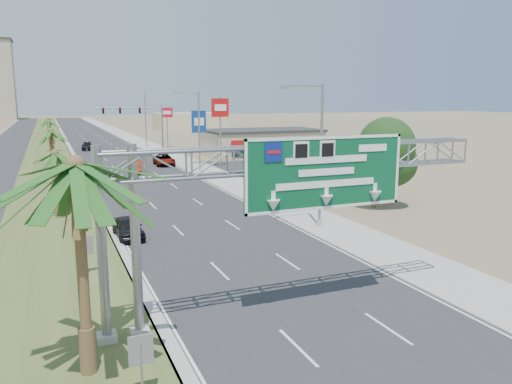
{
  "coord_description": "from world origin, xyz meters",
  "views": [
    {
      "loc": [
        -9.93,
        -8.01,
        8.94
      ],
      "look_at": [
        -0.07,
        15.59,
        4.2
      ],
      "focal_mm": 35.0,
      "sensor_mm": 36.0,
      "label": 1
    }
  ],
  "objects": [
    {
      "name": "signal_mast",
      "position": [
        5.17,
        71.97,
        4.85
      ],
      "size": [
        10.28,
        0.71,
        8.0
      ],
      "color": "gray",
      "rests_on": "ground"
    },
    {
      "name": "palm_row_e",
      "position": [
        -9.5,
        85.0,
        5.09
      ],
      "size": [
        3.99,
        3.99,
        6.15
      ],
      "color": "brown",
      "rests_on": "ground"
    },
    {
      "name": "car_right_lane",
      "position": [
        4.72,
        59.97,
        0.75
      ],
      "size": [
        2.75,
        5.5,
        1.49
      ],
      "primitive_type": "imported",
      "rotation": [
        0.0,
        0.0,
        -0.05
      ],
      "color": "gray",
      "rests_on": "ground"
    },
    {
      "name": "pole_sign_red_near",
      "position": [
        11.33,
        55.11,
        7.35
      ],
      "size": [
        2.42,
        0.61,
        9.31
      ],
      "color": "gray",
      "rests_on": "ground"
    },
    {
      "name": "sign_gantry",
      "position": [
        -1.06,
        9.93,
        6.06
      ],
      "size": [
        16.75,
        1.24,
        7.5
      ],
      "color": "gray",
      "rests_on": "ground"
    },
    {
      "name": "streetlight_mid",
      "position": [
        7.3,
        52.0,
        4.69
      ],
      "size": [
        3.27,
        0.44,
        10.0
      ],
      "color": "gray",
      "rests_on": "ground"
    },
    {
      "name": "median_signback_b",
      "position": [
        -8.5,
        18.0,
        1.45
      ],
      "size": [
        0.75,
        0.08,
        2.08
      ],
      "color": "gray",
      "rests_on": "ground"
    },
    {
      "name": "median_signback_a",
      "position": [
        -7.8,
        6.0,
        1.45
      ],
      "size": [
        0.75,
        0.08,
        2.08
      ],
      "color": "gray",
      "rests_on": "ground"
    },
    {
      "name": "sidewalk_right",
      "position": [
        8.5,
        110.0,
        0.05
      ],
      "size": [
        4.0,
        300.0,
        0.1
      ],
      "primitive_type": "cube",
      "color": "#9E9B93",
      "rests_on": "ground"
    },
    {
      "name": "palm_near",
      "position": [
        -9.2,
        8.0,
        6.93
      ],
      "size": [
        5.7,
        5.7,
        8.35
      ],
      "color": "brown",
      "rests_on": "ground"
    },
    {
      "name": "pole_sign_blue",
      "position": [
        9.42,
        58.68,
        5.67
      ],
      "size": [
        2.01,
        0.41,
        7.68
      ],
      "color": "gray",
      "rests_on": "ground"
    },
    {
      "name": "car_far",
      "position": [
        -3.43,
        86.3,
        0.69
      ],
      "size": [
        2.34,
        4.89,
        1.37
      ],
      "primitive_type": "imported",
      "rotation": [
        0.0,
        0.0,
        -0.09
      ],
      "color": "black",
      "rests_on": "ground"
    },
    {
      "name": "palm_row_d",
      "position": [
        -9.5,
        66.0,
        4.42
      ],
      "size": [
        3.99,
        3.99,
        5.45
      ],
      "color": "brown",
      "rests_on": "ground"
    },
    {
      "name": "streetlight_far",
      "position": [
        7.3,
        88.0,
        4.69
      ],
      "size": [
        3.27,
        0.44,
        10.0
      ],
      "color": "gray",
      "rests_on": "ground"
    },
    {
      "name": "car_mid_lane",
      "position": [
        -0.13,
        54.03,
        0.77
      ],
      "size": [
        1.96,
        4.79,
        1.54
      ],
      "primitive_type": "imported",
      "rotation": [
        0.0,
        0.0,
        -0.07
      ],
      "color": "maroon",
      "rests_on": "ground"
    },
    {
      "name": "oak_far",
      "position": [
        18.0,
        30.0,
        3.82
      ],
      "size": [
        3.5,
        3.5,
        5.6
      ],
      "color": "brown",
      "rests_on": "ground"
    },
    {
      "name": "streetlight_near",
      "position": [
        7.3,
        22.0,
        4.69
      ],
      "size": [
        3.27,
        0.44,
        10.0
      ],
      "color": "gray",
      "rests_on": "ground"
    },
    {
      "name": "opposing_road",
      "position": [
        -17.0,
        110.0,
        0.01
      ],
      "size": [
        8.0,
        300.0,
        0.02
      ],
      "primitive_type": "cube",
      "color": "#28282B",
      "rests_on": "ground"
    },
    {
      "name": "pole_sign_red_far",
      "position": [
        11.04,
        85.53,
        6.02
      ],
      "size": [
        2.21,
        0.47,
        7.67
      ],
      "color": "gray",
      "rests_on": "ground"
    },
    {
      "name": "road",
      "position": [
        0.0,
        110.0,
        0.01
      ],
      "size": [
        12.0,
        300.0,
        0.02
      ],
      "primitive_type": "cube",
      "color": "#28282B",
      "rests_on": "ground"
    },
    {
      "name": "palm_row_c",
      "position": [
        -9.5,
        48.0,
        5.66
      ],
      "size": [
        3.99,
        3.99,
        6.75
      ],
      "color": "brown",
      "rests_on": "ground"
    },
    {
      "name": "palm_row_b",
      "position": [
        -9.5,
        32.0,
        4.9
      ],
      "size": [
        3.99,
        3.99,
        5.95
      ],
      "color": "brown",
      "rests_on": "ground"
    },
    {
      "name": "building_distant_right",
      "position": [
        30.0,
        140.0,
        2.5
      ],
      "size": [
        20.0,
        12.0,
        5.0
      ],
      "primitive_type": "cube",
      "color": "tan",
      "rests_on": "ground"
    },
    {
      "name": "oak_near",
      "position": [
        15.0,
        26.0,
        4.53
      ],
      "size": [
        4.5,
        4.5,
        6.8
      ],
      "color": "brown",
      "rests_on": "ground"
    },
    {
      "name": "store_building",
      "position": [
        22.0,
        66.0,
        2.0
      ],
      "size": [
        18.0,
        10.0,
        4.0
      ],
      "primitive_type": "cube",
      "color": "tan",
      "rests_on": "ground"
    },
    {
      "name": "palm_row_f",
      "position": [
        -9.5,
        110.0,
        4.71
      ],
      "size": [
        3.99,
        3.99,
        5.75
      ],
      "color": "brown",
      "rests_on": "ground"
    },
    {
      "name": "car_left_lane",
      "position": [
        -5.46,
        24.45,
        0.69
      ],
      "size": [
        1.81,
        4.13,
        1.38
      ],
      "primitive_type": "imported",
      "rotation": [
        0.0,
        0.0,
        0.04
      ],
      "color": "black",
      "rests_on": "ground"
    },
    {
      "name": "median_grass",
      "position": [
        -10.0,
        110.0,
        0.06
      ],
      "size": [
        7.0,
        300.0,
        0.12
      ],
      "primitive_type": "cube",
      "color": "#3E5224",
      "rests_on": "ground"
    }
  ]
}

